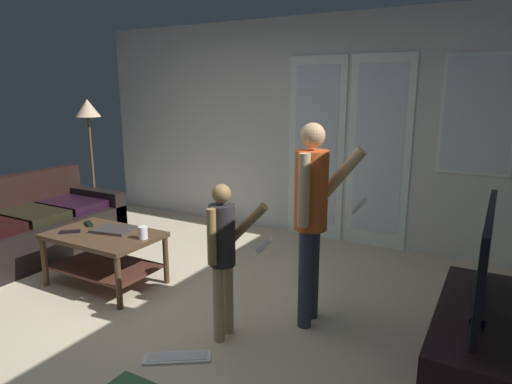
% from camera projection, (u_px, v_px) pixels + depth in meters
% --- Properties ---
extents(ground_plane, '(5.37, 5.18, 0.02)m').
position_uv_depth(ground_plane, '(141.00, 317.00, 3.49)').
color(ground_plane, beige).
extents(wall_back_with_doors, '(5.37, 0.09, 2.58)m').
position_uv_depth(wall_back_with_doors, '(294.00, 130.00, 5.32)').
color(wall_back_with_doors, silver).
rests_on(wall_back_with_doors, ground_plane).
extents(leather_couch, '(0.93, 1.82, 0.82)m').
position_uv_depth(leather_couch, '(29.00, 229.00, 4.74)').
color(leather_couch, black).
rests_on(leather_couch, ground_plane).
extents(coffee_table, '(0.99, 0.64, 0.48)m').
position_uv_depth(coffee_table, '(104.00, 247.00, 3.99)').
color(coffee_table, '#4B3623').
rests_on(coffee_table, ground_plane).
extents(tv_stand, '(0.45, 1.30, 0.48)m').
position_uv_depth(tv_stand, '(474.00, 348.00, 2.62)').
color(tv_stand, black).
rests_on(tv_stand, ground_plane).
extents(flat_screen_tv, '(0.08, 1.13, 0.61)m').
position_uv_depth(flat_screen_tv, '(485.00, 260.00, 2.50)').
color(flat_screen_tv, black).
rests_on(flat_screen_tv, tv_stand).
extents(person_adult, '(0.48, 0.43, 1.51)m').
position_uv_depth(person_adult, '(312.00, 207.00, 3.21)').
color(person_adult, '#373A51').
rests_on(person_adult, ground_plane).
extents(person_child, '(0.42, 0.30, 1.12)m').
position_uv_depth(person_child, '(224.00, 248.00, 3.05)').
color(person_child, tan).
rests_on(person_child, ground_plane).
extents(floor_lamp, '(0.32, 0.32, 1.62)m').
position_uv_depth(floor_lamp, '(88.00, 118.00, 5.64)').
color(floor_lamp, '#313129').
rests_on(floor_lamp, ground_plane).
extents(loose_keyboard, '(0.44, 0.35, 0.02)m').
position_uv_depth(loose_keyboard, '(177.00, 358.00, 2.93)').
color(loose_keyboard, white).
rests_on(loose_keyboard, ground_plane).
extents(laptop_closed, '(0.39, 0.32, 0.03)m').
position_uv_depth(laptop_closed, '(113.00, 230.00, 4.02)').
color(laptop_closed, '#393333').
rests_on(laptop_closed, coffee_table).
extents(cup_near_edge, '(0.08, 0.08, 0.11)m').
position_uv_depth(cup_near_edge, '(143.00, 233.00, 3.81)').
color(cup_near_edge, white).
rests_on(cup_near_edge, coffee_table).
extents(tv_remote_black, '(0.17, 0.13, 0.02)m').
position_uv_depth(tv_remote_black, '(89.00, 224.00, 4.21)').
color(tv_remote_black, black).
rests_on(tv_remote_black, coffee_table).
extents(dvd_remote_slim, '(0.16, 0.15, 0.02)m').
position_uv_depth(dvd_remote_slim, '(70.00, 232.00, 3.97)').
color(dvd_remote_slim, black).
rests_on(dvd_remote_slim, coffee_table).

